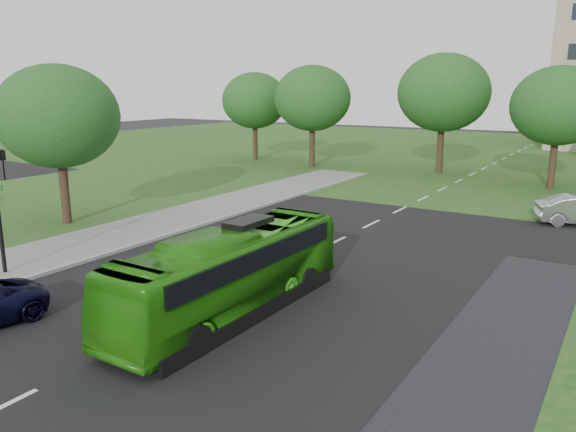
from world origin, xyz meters
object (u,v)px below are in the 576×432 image
(tree_park_f, at_px, (255,101))
(tree_park_a, at_px, (313,98))
(tree_park_c, at_px, (559,106))
(tree_side_near, at_px, (58,117))
(bus, at_px, (231,272))
(tree_park_b, at_px, (443,93))

(tree_park_f, bearing_deg, tree_park_a, -11.99)
(tree_park_a, height_order, tree_park_c, tree_park_a)
(tree_park_a, bearing_deg, tree_park_f, 168.01)
(tree_side_near, relative_size, bus, 0.85)
(tree_park_a, bearing_deg, bus, -64.70)
(tree_park_f, height_order, bus, tree_park_f)
(tree_park_b, bearing_deg, bus, -83.78)
(tree_park_a, bearing_deg, tree_park_b, 12.79)
(tree_park_a, relative_size, bus, 0.93)
(tree_park_a, height_order, tree_park_b, tree_park_b)
(tree_park_f, distance_m, bus, 37.98)
(tree_park_a, xyz_separation_m, bus, (14.04, -29.71, -4.60))
(tree_park_b, xyz_separation_m, tree_park_f, (-17.69, -0.88, -0.81))
(tree_park_b, xyz_separation_m, tree_park_c, (8.76, -3.09, -0.79))
(tree_park_b, distance_m, bus, 32.70)
(tree_park_b, height_order, bus, tree_park_b)
(tree_park_c, bearing_deg, tree_side_near, -129.20)
(tree_park_b, height_order, tree_park_c, tree_park_b)
(tree_park_c, bearing_deg, tree_park_a, 177.93)
(tree_park_b, xyz_separation_m, bus, (3.50, -32.10, -5.10))
(bus, bearing_deg, tree_park_c, 80.35)
(tree_park_a, distance_m, bus, 33.18)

